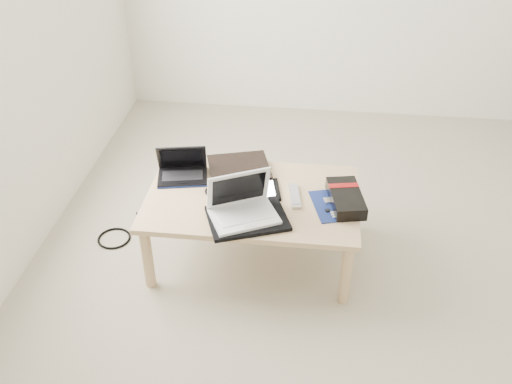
# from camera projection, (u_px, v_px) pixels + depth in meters

# --- Properties ---
(ground) EXTENTS (4.00, 4.00, 0.00)m
(ground) POSITION_uv_depth(u_px,v_px,m) (398.00, 286.00, 2.98)
(ground) COLOR #ABA38B
(ground) RESTS_ON ground
(coffee_table) EXTENTS (1.10, 0.70, 0.40)m
(coffee_table) POSITION_uv_depth(u_px,v_px,m) (252.00, 204.00, 2.99)
(coffee_table) COLOR tan
(coffee_table) RESTS_ON ground
(book) EXTENTS (0.39, 0.36, 0.03)m
(book) POSITION_uv_depth(u_px,v_px,m) (239.00, 168.00, 3.16)
(book) COLOR black
(book) RESTS_ON coffee_table
(netbook) EXTENTS (0.30, 0.24, 0.18)m
(netbook) POSITION_uv_depth(u_px,v_px,m) (182.00, 170.00, 3.09)
(netbook) COLOR black
(netbook) RESTS_ON coffee_table
(tablet) EXTENTS (0.29, 0.25, 0.01)m
(tablet) POSITION_uv_depth(u_px,v_px,m) (255.00, 190.00, 2.99)
(tablet) COLOR black
(tablet) RESTS_ON coffee_table
(remote) EXTENTS (0.08, 0.22, 0.02)m
(remote) POSITION_uv_depth(u_px,v_px,m) (295.00, 196.00, 2.95)
(remote) COLOR #ADADB2
(remote) RESTS_ON coffee_table
(neoprene_sleeve) EXTENTS (0.45, 0.39, 0.02)m
(neoprene_sleeve) POSITION_uv_depth(u_px,v_px,m) (247.00, 218.00, 2.79)
(neoprene_sleeve) COLOR black
(neoprene_sleeve) RESTS_ON coffee_table
(white_laptop) EXTENTS (0.38, 0.34, 0.22)m
(white_laptop) POSITION_uv_depth(u_px,v_px,m) (242.00, 207.00, 2.78)
(white_laptop) COLOR white
(white_laptop) RESTS_ON neoprene_sleeve
(motherboard) EXTENTS (0.29, 0.33, 0.01)m
(motherboard) POSITION_uv_depth(u_px,v_px,m) (336.00, 205.00, 2.89)
(motherboard) COLOR #0C1A53
(motherboard) RESTS_ON coffee_table
(gpu_box) EXTENTS (0.21, 0.33, 0.07)m
(gpu_box) POSITION_uv_depth(u_px,v_px,m) (346.00, 198.00, 2.89)
(gpu_box) COLOR black
(gpu_box) RESTS_ON coffee_table
(cable_coil) EXTENTS (0.10, 0.10, 0.01)m
(cable_coil) POSITION_uv_depth(u_px,v_px,m) (214.00, 191.00, 2.99)
(cable_coil) COLOR black
(cable_coil) RESTS_ON coffee_table
(floor_cable_coil) EXTENTS (0.20, 0.20, 0.01)m
(floor_cable_coil) POSITION_uv_depth(u_px,v_px,m) (114.00, 238.00, 3.30)
(floor_cable_coil) COLOR black
(floor_cable_coil) RESTS_ON ground
(floor_cable_trail) EXTENTS (0.18, 0.35, 0.01)m
(floor_cable_trail) POSITION_uv_depth(u_px,v_px,m) (143.00, 231.00, 3.36)
(floor_cable_trail) COLOR black
(floor_cable_trail) RESTS_ON ground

